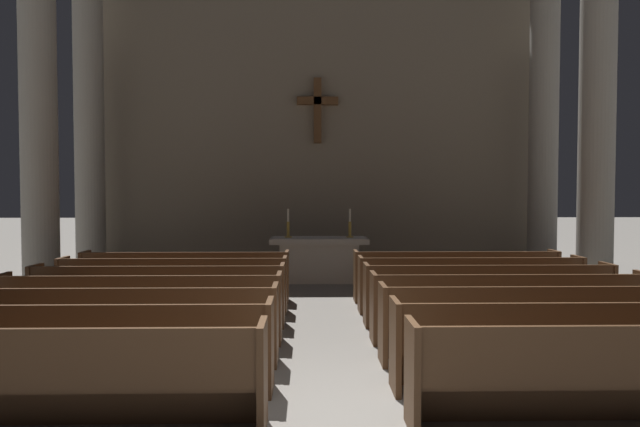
{
  "coord_description": "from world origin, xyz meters",
  "views": [
    {
      "loc": [
        -0.25,
        -4.9,
        2.06
      ],
      "look_at": [
        0.0,
        7.12,
        1.59
      ],
      "focal_mm": 32.49,
      "sensor_mm": 36.0,
      "label": 1
    }
  ],
  "objects_px": {
    "pew_left_row_1": "(41,379)",
    "pew_left_row_7": "(186,277)",
    "pew_left_row_5": "(159,295)",
    "pew_right_row_6": "(470,284)",
    "pew_left_row_3": "(117,325)",
    "pew_right_row_5": "(488,294)",
    "candlestick_left": "(288,228)",
    "column_right_third": "(597,121)",
    "column_right_fourth": "(543,134)",
    "candlestick_right": "(350,228)",
    "pew_right_row_3": "(538,323)",
    "pew_left_row_4": "(141,309)",
    "altar": "(319,258)",
    "pew_left_row_2": "(85,348)",
    "column_left_fourth": "(89,133)",
    "pew_left_row_6": "(174,285)",
    "pew_right_row_7": "(456,276)",
    "pew_right_row_1": "(628,375)",
    "pew_right_row_2": "(576,345)",
    "column_left_third": "(39,119)",
    "pew_right_row_4": "(510,307)"
  },
  "relations": [
    {
      "from": "pew_left_row_5",
      "to": "column_right_third",
      "type": "distance_m",
      "value": 8.95
    },
    {
      "from": "pew_left_row_6",
      "to": "pew_right_row_6",
      "type": "distance_m",
      "value": 5.02
    },
    {
      "from": "pew_right_row_3",
      "to": "column_right_fourth",
      "type": "height_order",
      "value": "column_right_fourth"
    },
    {
      "from": "pew_left_row_2",
      "to": "column_left_fourth",
      "type": "height_order",
      "value": "column_left_fourth"
    },
    {
      "from": "candlestick_left",
      "to": "candlestick_right",
      "type": "distance_m",
      "value": 1.4
    },
    {
      "from": "pew_right_row_1",
      "to": "column_right_third",
      "type": "bearing_deg",
      "value": 65.54
    },
    {
      "from": "column_left_fourth",
      "to": "altar",
      "type": "relative_size",
      "value": 3.22
    },
    {
      "from": "pew_right_row_1",
      "to": "column_right_fourth",
      "type": "relative_size",
      "value": 0.53
    },
    {
      "from": "pew_left_row_2",
      "to": "pew_right_row_3",
      "type": "bearing_deg",
      "value": 10.97
    },
    {
      "from": "pew_right_row_3",
      "to": "pew_right_row_6",
      "type": "relative_size",
      "value": 1.0
    },
    {
      "from": "pew_left_row_3",
      "to": "pew_right_row_5",
      "type": "xyz_separation_m",
      "value": [
        5.02,
        1.95,
        0.0
      ]
    },
    {
      "from": "pew_left_row_4",
      "to": "column_right_fourth",
      "type": "distance_m",
      "value": 10.59
    },
    {
      "from": "pew_left_row_1",
      "to": "column_right_fourth",
      "type": "relative_size",
      "value": 0.53
    },
    {
      "from": "pew_right_row_5",
      "to": "candlestick_right",
      "type": "xyz_separation_m",
      "value": [
        -1.81,
        4.32,
        0.74
      ]
    },
    {
      "from": "pew_right_row_7",
      "to": "column_left_third",
      "type": "xyz_separation_m",
      "value": [
        -8.0,
        0.73,
        2.98
      ]
    },
    {
      "from": "pew_right_row_5",
      "to": "pew_right_row_7",
      "type": "relative_size",
      "value": 1.0
    },
    {
      "from": "pew_left_row_1",
      "to": "pew_right_row_2",
      "type": "xyz_separation_m",
      "value": [
        5.02,
        0.97,
        0.0
      ]
    },
    {
      "from": "pew_left_row_2",
      "to": "pew_left_row_6",
      "type": "xyz_separation_m",
      "value": [
        0.0,
        3.89,
        0.0
      ]
    },
    {
      "from": "pew_right_row_1",
      "to": "pew_left_row_5",
      "type": "bearing_deg",
      "value": 142.21
    },
    {
      "from": "pew_left_row_7",
      "to": "column_left_fourth",
      "type": "bearing_deg",
      "value": 131.79
    },
    {
      "from": "column_right_third",
      "to": "pew_right_row_5",
      "type": "bearing_deg",
      "value": -138.14
    },
    {
      "from": "column_right_third",
      "to": "candlestick_left",
      "type": "height_order",
      "value": "column_right_third"
    },
    {
      "from": "pew_right_row_5",
      "to": "pew_right_row_6",
      "type": "distance_m",
      "value": 0.97
    },
    {
      "from": "pew_left_row_4",
      "to": "column_right_fourth",
      "type": "bearing_deg",
      "value": 38.03
    },
    {
      "from": "pew_left_row_1",
      "to": "column_right_third",
      "type": "height_order",
      "value": "column_right_third"
    },
    {
      "from": "pew_left_row_7",
      "to": "column_right_fourth",
      "type": "height_order",
      "value": "column_right_fourth"
    },
    {
      "from": "pew_left_row_7",
      "to": "altar",
      "type": "xyz_separation_m",
      "value": [
        2.51,
        2.37,
        0.06
      ]
    },
    {
      "from": "pew_left_row_1",
      "to": "candlestick_left",
      "type": "bearing_deg",
      "value": 77.58
    },
    {
      "from": "pew_left_row_1",
      "to": "pew_left_row_7",
      "type": "distance_m",
      "value": 5.84
    },
    {
      "from": "pew_left_row_3",
      "to": "candlestick_right",
      "type": "xyz_separation_m",
      "value": [
        3.21,
        6.26,
        0.74
      ]
    },
    {
      "from": "pew_right_row_7",
      "to": "column_left_third",
      "type": "height_order",
      "value": "column_left_third"
    },
    {
      "from": "pew_left_row_7",
      "to": "candlestick_right",
      "type": "height_order",
      "value": "candlestick_right"
    },
    {
      "from": "pew_left_row_5",
      "to": "pew_right_row_3",
      "type": "distance_m",
      "value": 5.38
    },
    {
      "from": "pew_left_row_5",
      "to": "pew_left_row_3",
      "type": "bearing_deg",
      "value": -90.0
    },
    {
      "from": "pew_left_row_3",
      "to": "pew_right_row_4",
      "type": "distance_m",
      "value": 5.11
    },
    {
      "from": "pew_right_row_6",
      "to": "column_right_third",
      "type": "distance_m",
      "value": 4.55
    },
    {
      "from": "pew_left_row_4",
      "to": "pew_right_row_2",
      "type": "xyz_separation_m",
      "value": [
        5.02,
        -1.95,
        0.0
      ]
    },
    {
      "from": "pew_left_row_5",
      "to": "candlestick_left",
      "type": "distance_m",
      "value": 4.74
    },
    {
      "from": "pew_left_row_5",
      "to": "pew_right_row_6",
      "type": "relative_size",
      "value": 1.0
    },
    {
      "from": "pew_left_row_2",
      "to": "column_right_third",
      "type": "relative_size",
      "value": 0.53
    },
    {
      "from": "pew_left_row_7",
      "to": "candlestick_left",
      "type": "distance_m",
      "value": 3.07
    },
    {
      "from": "pew_right_row_5",
      "to": "column_left_fourth",
      "type": "distance_m",
      "value": 10.04
    },
    {
      "from": "pew_right_row_2",
      "to": "column_left_fourth",
      "type": "height_order",
      "value": "column_left_fourth"
    },
    {
      "from": "candlestick_right",
      "to": "pew_left_row_5",
      "type": "bearing_deg",
      "value": -126.61
    },
    {
      "from": "pew_right_row_2",
      "to": "pew_left_row_2",
      "type": "bearing_deg",
      "value": 180.0
    },
    {
      "from": "pew_left_row_3",
      "to": "pew_left_row_6",
      "type": "height_order",
      "value": "same"
    },
    {
      "from": "pew_right_row_2",
      "to": "candlestick_right",
      "type": "relative_size",
      "value": 5.84
    },
    {
      "from": "pew_left_row_5",
      "to": "pew_right_row_5",
      "type": "xyz_separation_m",
      "value": [
        5.02,
        0.0,
        0.0
      ]
    },
    {
      "from": "pew_left_row_6",
      "to": "candlestick_left",
      "type": "relative_size",
      "value": 5.84
    },
    {
      "from": "pew_right_row_6",
      "to": "candlestick_right",
      "type": "distance_m",
      "value": 3.87
    }
  ]
}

